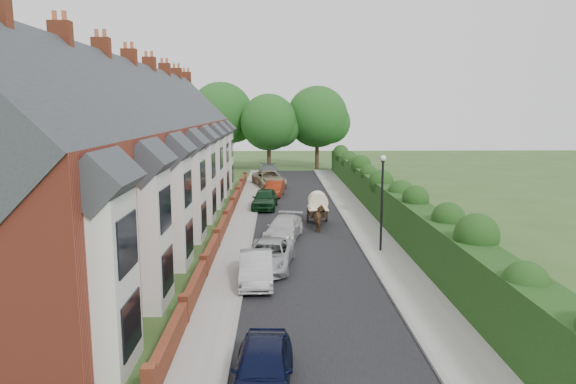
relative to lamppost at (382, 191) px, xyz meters
name	(u,v)px	position (x,y,z in m)	size (l,w,h in m)	color
ground	(323,277)	(-3.40, -4.00, -3.30)	(140.00, 140.00, 0.00)	#2D4C1E
road	(301,223)	(-3.90, 7.00, -3.29)	(6.00, 58.00, 0.02)	black
pavement_hedge_side	(362,222)	(0.20, 7.00, -3.24)	(2.20, 58.00, 0.12)	gray
pavement_house_side	(242,223)	(-7.75, 7.00, -3.24)	(1.70, 58.00, 0.12)	gray
kerb_hedge_side	(346,222)	(-0.85, 7.00, -3.23)	(0.18, 58.00, 0.13)	gray
kerb_house_side	(255,223)	(-6.95, 7.00, -3.23)	(0.18, 58.00, 0.13)	gray
hedge	(390,199)	(2.00, 7.00, -1.70)	(2.10, 58.00, 2.85)	#183711
terrace_row	(136,158)	(-14.27, 5.98, 1.18)	(9.05, 40.50, 11.50)	#953726
garden_wall_row	(226,220)	(-8.75, 6.00, -2.84)	(0.35, 40.35, 1.10)	brown
lamppost	(382,191)	(0.00, 0.00, 0.00)	(0.32, 0.32, 5.16)	black
tree_far_left	(272,124)	(-6.05, 36.08, 2.41)	(7.14, 6.80, 9.29)	#332316
tree_far_right	(320,118)	(-0.01, 38.08, 3.02)	(7.98, 7.60, 10.31)	#332316
tree_far_back	(225,116)	(-11.99, 39.08, 3.32)	(8.40, 8.00, 10.82)	#332316
car_navy	(263,369)	(-5.87, -13.41, -2.62)	(1.60, 3.97, 1.35)	black
car_silver_a	(256,268)	(-6.40, -4.66, -2.63)	(1.41, 4.04, 1.33)	#A4A3A8
car_silver_b	(269,255)	(-5.87, -2.60, -2.65)	(2.14, 4.64, 1.29)	#A9ACB0
car_white	(284,228)	(-5.06, 3.00, -2.66)	(1.79, 4.41, 1.28)	#BDBDBD
car_green	(265,199)	(-6.38, 12.20, -2.54)	(1.78, 4.42, 1.51)	black
car_red	(275,189)	(-5.65, 17.80, -2.64)	(1.39, 4.00, 1.32)	maroon
car_beige	(269,179)	(-6.20, 23.40, -2.53)	(2.55, 5.52, 1.54)	tan
car_grey	(269,172)	(-6.35, 29.00, -2.55)	(2.08, 5.12, 1.49)	#5B5D63
horse	(320,219)	(-2.77, 5.01, -2.55)	(0.81, 1.77, 1.50)	#53371E
horse_cart	(318,205)	(-2.77, 6.93, -2.08)	(1.34, 2.96, 2.14)	black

